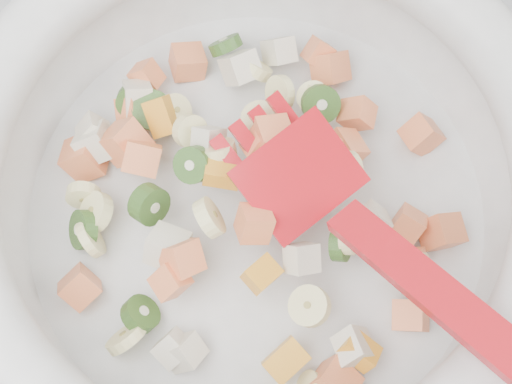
# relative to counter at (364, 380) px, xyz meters

# --- Properties ---
(counter) EXTENTS (2.00, 0.60, 0.90)m
(counter) POSITION_rel_counter_xyz_m (0.00, 0.00, 0.00)
(counter) COLOR #A9AAAE
(counter) RESTS_ON ground
(mixing_bowl) EXTENTS (0.43, 0.39, 0.16)m
(mixing_bowl) POSITION_rel_counter_xyz_m (-0.14, 0.02, 0.51)
(mixing_bowl) COLOR silver
(mixing_bowl) RESTS_ON counter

